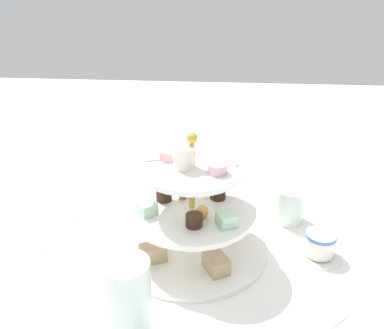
{
  "coord_description": "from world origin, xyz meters",
  "views": [
    {
      "loc": [
        -0.05,
        0.68,
        0.52
      ],
      "look_at": [
        0.0,
        0.0,
        0.18
      ],
      "focal_mm": 40.23,
      "sensor_mm": 36.0,
      "label": 1
    }
  ],
  "objects": [
    {
      "name": "teacup_with_saucer",
      "position": [
        -0.24,
        0.0,
        0.02
      ],
      "size": [
        0.09,
        0.09,
        0.05
      ],
      "color": "white",
      "rests_on": "ground_plane"
    },
    {
      "name": "butter_knife_left",
      "position": [
        0.28,
        -0.04,
        0.0
      ],
      "size": [
        0.06,
        0.17,
        0.0
      ],
      "primitive_type": "cube",
      "rotation": [
        0.0,
        0.0,
        1.31
      ],
      "color": "silver",
      "rests_on": "ground_plane"
    },
    {
      "name": "tiered_serving_stand",
      "position": [
        0.0,
        -0.0,
        0.07
      ],
      "size": [
        0.29,
        0.29,
        0.25
      ],
      "color": "white",
      "rests_on": "ground_plane"
    },
    {
      "name": "water_glass_tall_right",
      "position": [
        0.07,
        0.22,
        0.07
      ],
      "size": [
        0.07,
        0.07,
        0.14
      ],
      "primitive_type": "cylinder",
      "color": "silver",
      "rests_on": "ground_plane"
    },
    {
      "name": "water_glass_short_left",
      "position": [
        -0.2,
        -0.12,
        0.04
      ],
      "size": [
        0.06,
        0.06,
        0.08
      ],
      "primitive_type": "cylinder",
      "color": "silver",
      "rests_on": "ground_plane"
    },
    {
      "name": "ground_plane",
      "position": [
        0.0,
        0.0,
        0.0
      ],
      "size": [
        2.4,
        2.4,
        0.0
      ],
      "primitive_type": "plane",
      "color": "white"
    }
  ]
}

